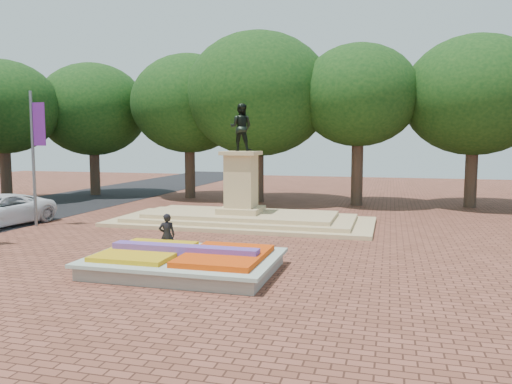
# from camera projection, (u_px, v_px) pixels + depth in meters

# --- Properties ---
(ground) EXTENTS (90.00, 90.00, 0.00)m
(ground) POSITION_uv_depth(u_px,v_px,m) (181.00, 257.00, 19.22)
(ground) COLOR brown
(ground) RESTS_ON ground
(flower_bed) EXTENTS (6.30, 4.30, 0.91)m
(flower_bed) POSITION_uv_depth(u_px,v_px,m) (185.00, 261.00, 16.99)
(flower_bed) COLOR gray
(flower_bed) RESTS_ON ground
(monument) EXTENTS (14.00, 6.00, 6.40)m
(monument) POSITION_uv_depth(u_px,v_px,m) (241.00, 207.00, 26.81)
(monument) COLOR tan
(monument) RESTS_ON ground
(tree_row_back) EXTENTS (44.80, 8.80, 10.43)m
(tree_row_back) POSITION_uv_depth(u_px,v_px,m) (313.00, 109.00, 35.21)
(tree_row_back) COLOR #3B2C20
(tree_row_back) RESTS_ON ground
(pedestrian) EXTENTS (0.73, 0.64, 1.69)m
(pedestrian) POSITION_uv_depth(u_px,v_px,m) (167.00, 235.00, 19.09)
(pedestrian) COLOR black
(pedestrian) RESTS_ON ground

